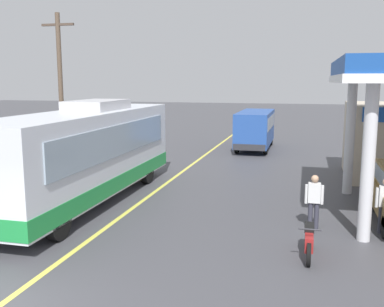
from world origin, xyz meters
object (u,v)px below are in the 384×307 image
motorcycle_parked_forecourt (309,240)px  pedestrian_by_shop (314,199)px  minibus_opposing_lane (255,126)px  coach_bus_main (87,156)px

motorcycle_parked_forecourt → pedestrian_by_shop: pedestrian_by_shop is taller
minibus_opposing_lane → motorcycle_parked_forecourt: size_ratio=3.41×
coach_bus_main → motorcycle_parked_forecourt: (7.89, -3.34, -1.28)m
coach_bus_main → pedestrian_by_shop: size_ratio=6.65×
minibus_opposing_lane → motorcycle_parked_forecourt: minibus_opposing_lane is taller
minibus_opposing_lane → motorcycle_parked_forecourt: (3.35, -17.64, -1.03)m
motorcycle_parked_forecourt → coach_bus_main: bearing=157.0°
coach_bus_main → motorcycle_parked_forecourt: bearing=-23.0°
coach_bus_main → motorcycle_parked_forecourt: 8.67m
coach_bus_main → minibus_opposing_lane: (4.55, 14.30, -0.25)m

